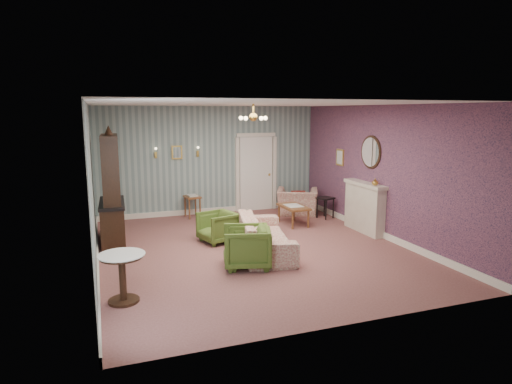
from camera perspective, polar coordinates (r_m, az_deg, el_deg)
name	(u,v)px	position (r m, az deg, el deg)	size (l,w,h in m)	color
floor	(253,249)	(9.14, -0.33, -7.30)	(7.00, 7.00, 0.00)	brown
ceiling	(253,104)	(8.72, -0.35, 11.19)	(7.00, 7.00, 0.00)	white
wall_back	(210,161)	(12.14, -5.86, 4.02)	(6.00, 6.00, 0.00)	slate
wall_front	(346,218)	(5.69, 11.48, -3.24)	(6.00, 6.00, 0.00)	slate
wall_left	(92,187)	(8.32, -20.22, 0.58)	(7.00, 7.00, 0.00)	slate
wall_right	(382,172)	(10.20, 15.77, 2.51)	(7.00, 7.00, 0.00)	slate
wall_right_floral	(381,172)	(10.19, 15.71, 2.50)	(7.00, 7.00, 0.00)	#A65362
door	(256,172)	(12.52, 0.00, 2.56)	(1.12, 0.12, 2.16)	white
olive_chair_a	(250,246)	(8.04, -0.81, -6.96)	(0.74, 0.69, 0.76)	#455E21
olive_chair_b	(246,245)	(8.03, -1.26, -6.76)	(0.79, 0.74, 0.82)	#455E21
olive_chair_c	(218,226)	(9.57, -4.92, -4.29)	(0.70, 0.65, 0.72)	#455E21
sofa_chintz	(265,229)	(8.90, 1.10, -4.73)	(2.33, 0.68, 0.91)	brown
wingback_chair	(297,197)	(12.13, 5.31, -0.69)	(1.06, 0.69, 0.93)	brown
dresser	(111,187)	(9.79, -18.06, 0.67)	(0.50, 1.46, 2.43)	black
fireplace	(364,207)	(10.59, 13.68, -1.90)	(0.30, 1.40, 1.16)	beige
mantel_vase	(375,182)	(10.14, 14.98, 1.26)	(0.15, 0.15, 0.15)	gold
oval_mirror	(371,152)	(10.46, 14.43, 4.96)	(0.04, 0.76, 0.84)	white
framed_print	(340,157)	(11.63, 10.69, 4.37)	(0.04, 0.34, 0.42)	gold
coffee_table	(293,215)	(11.05, 4.79, -2.95)	(0.52, 0.94, 0.48)	brown
side_table_black	(325,208)	(11.78, 8.84, -2.02)	(0.37, 0.37, 0.56)	black
pedestal_table	(123,278)	(6.89, -16.68, -10.48)	(0.68, 0.68, 0.74)	black
nesting_table	(192,206)	(11.86, -8.12, -1.76)	(0.37, 0.48, 0.62)	brown
gilt_mirror_back	(177,152)	(11.90, -10.06, 5.00)	(0.28, 0.06, 0.36)	gold
sconce_left	(156,153)	(11.80, -12.69, 4.87)	(0.16, 0.12, 0.30)	gold
sconce_right	(198,152)	(11.98, -7.44, 5.11)	(0.16, 0.12, 0.30)	gold
chandelier	(253,118)	(8.72, -0.35, 9.42)	(0.56, 0.56, 0.36)	gold
burgundy_cushion	(298,198)	(11.97, 5.39, -0.75)	(0.38, 0.10, 0.38)	maroon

